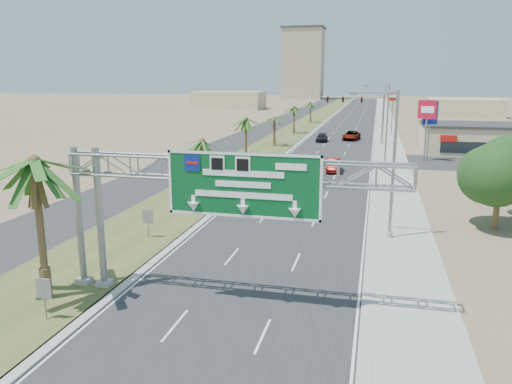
{
  "coord_description": "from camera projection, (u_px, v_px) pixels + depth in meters",
  "views": [
    {
      "loc": [
        6.26,
        -11.88,
        10.77
      ],
      "look_at": [
        -0.44,
        15.92,
        4.2
      ],
      "focal_mm": 35.0,
      "sensor_mm": 36.0,
      "label": 1
    }
  ],
  "objects": [
    {
      "name": "streetlight_mid",
      "position": [
        385.0,
        128.0,
        61.65
      ],
      "size": [
        3.27,
        0.44,
        10.0
      ],
      "color": "gray",
      "rests_on": "ground"
    },
    {
      "name": "store_building",
      "position": [
        487.0,
        140.0,
        72.16
      ],
      "size": [
        18.0,
        10.0,
        4.0
      ],
      "primitive_type": "cube",
      "color": "tan",
      "rests_on": "ground"
    },
    {
      "name": "car_right_lane",
      "position": [
        351.0,
        136.0,
        88.13
      ],
      "size": [
        3.21,
        5.78,
        1.53
      ],
      "primitive_type": "imported",
      "rotation": [
        0.0,
        0.0,
        -0.12
      ],
      "color": "gray",
      "rests_on": "ground"
    },
    {
      "name": "pole_sign_blue",
      "position": [
        430.0,
        115.0,
        65.22
      ],
      "size": [
        1.99,
        0.94,
        7.97
      ],
      "color": "gray",
      "rests_on": "ground"
    },
    {
      "name": "signal_mast",
      "position": [
        370.0,
        115.0,
        81.02
      ],
      "size": [
        10.28,
        0.71,
        8.0
      ],
      "color": "gray",
      "rests_on": "ground"
    },
    {
      "name": "palm_row_c",
      "position": [
        246.0,
        120.0,
        61.48
      ],
      "size": [
        3.99,
        3.99,
        6.75
      ],
      "color": "brown",
      "rests_on": "ground"
    },
    {
      "name": "building_distant_right",
      "position": [
        464.0,
        108.0,
        140.33
      ],
      "size": [
        20.0,
        12.0,
        5.0
      ],
      "primitive_type": "cube",
      "color": "tan",
      "rests_on": "ground"
    },
    {
      "name": "opposing_road",
      "position": [
        280.0,
        122.0,
        123.2
      ],
      "size": [
        8.0,
        300.0,
        0.02
      ],
      "primitive_type": "cube",
      "color": "#28282B",
      "rests_on": "ground"
    },
    {
      "name": "car_mid_lane",
      "position": [
        333.0,
        165.0,
        58.46
      ],
      "size": [
        2.14,
        4.86,
        1.55
      ],
      "primitive_type": "imported",
      "rotation": [
        0.0,
        0.0,
        0.11
      ],
      "color": "#680A09",
      "rests_on": "ground"
    },
    {
      "name": "median_signback_b",
      "position": [
        148.0,
        219.0,
        33.77
      ],
      "size": [
        0.75,
        0.08,
        2.08
      ],
      "color": "gray",
      "rests_on": "ground"
    },
    {
      "name": "pole_sign_red_near",
      "position": [
        427.0,
        113.0,
        64.47
      ],
      "size": [
        2.3,
        1.28,
        8.15
      ],
      "color": "gray",
      "rests_on": "ground"
    },
    {
      "name": "palm_row_b",
      "position": [
        202.0,
        142.0,
        46.49
      ],
      "size": [
        3.99,
        3.99,
        5.95
      ],
      "color": "brown",
      "rests_on": "ground"
    },
    {
      "name": "road",
      "position": [
        350.0,
        124.0,
        119.32
      ],
      "size": [
        12.0,
        300.0,
        0.02
      ],
      "primitive_type": "cube",
      "color": "#28282B",
      "rests_on": "ground"
    },
    {
      "name": "median_signback_a",
      "position": [
        44.0,
        292.0,
        22.24
      ],
      "size": [
        0.75,
        0.08,
        2.08
      ],
      "color": "gray",
      "rests_on": "ground"
    },
    {
      "name": "building_distant_left",
      "position": [
        229.0,
        100.0,
        176.3
      ],
      "size": [
        24.0,
        14.0,
        6.0
      ],
      "primitive_type": "cube",
      "color": "tan",
      "rests_on": "ground"
    },
    {
      "name": "palm_row_e",
      "position": [
        294.0,
        108.0,
        96.66
      ],
      "size": [
        3.99,
        3.99,
        6.15
      ],
      "color": "brown",
      "rests_on": "ground"
    },
    {
      "name": "streetlight_near",
      "position": [
        390.0,
        171.0,
        33.23
      ],
      "size": [
        3.27,
        0.44,
        10.0
      ],
      "color": "gray",
      "rests_on": "ground"
    },
    {
      "name": "streetlight_far",
      "position": [
        383.0,
        110.0,
        95.76
      ],
      "size": [
        3.27,
        0.44,
        10.0
      ],
      "color": "gray",
      "rests_on": "ground"
    },
    {
      "name": "tower_distant",
      "position": [
        303.0,
        64.0,
        255.36
      ],
      "size": [
        20.0,
        16.0,
        35.0
      ],
      "primitive_type": "cube",
      "color": "tan",
      "rests_on": "ground"
    },
    {
      "name": "sidewalk_right",
      "position": [
        386.0,
        124.0,
        117.37
      ],
      "size": [
        4.0,
        300.0,
        0.1
      ],
      "primitive_type": "cube",
      "color": "#9E9B93",
      "rests_on": "ground"
    },
    {
      "name": "palm_near",
      "position": [
        34.0,
        162.0,
        23.23
      ],
      "size": [
        5.7,
        5.7,
        8.35
      ],
      "color": "brown",
      "rests_on": "ground"
    },
    {
      "name": "palm_row_d",
      "position": [
        275.0,
        119.0,
        78.81
      ],
      "size": [
        3.99,
        3.99,
        5.45
      ],
      "color": "brown",
      "rests_on": "ground"
    },
    {
      "name": "car_far",
      "position": [
        322.0,
        138.0,
        85.69
      ],
      "size": [
        1.93,
        4.55,
        1.31
      ],
      "primitive_type": "imported",
      "rotation": [
        0.0,
        0.0,
        0.02
      ],
      "color": "black",
      "rests_on": "ground"
    },
    {
      "name": "car_left_lane",
      "position": [
        301.0,
        163.0,
        60.57
      ],
      "size": [
        1.98,
        4.24,
        1.4
      ],
      "primitive_type": "imported",
      "rotation": [
        0.0,
        0.0,
        -0.08
      ],
      "color": "black",
      "rests_on": "ground"
    },
    {
      "name": "pole_sign_red_far",
      "position": [
        393.0,
        100.0,
        94.36
      ],
      "size": [
        2.16,
        1.08,
        8.5
      ],
      "color": "gray",
      "rests_on": "ground"
    },
    {
      "name": "sign_gantry",
      "position": [
        213.0,
        181.0,
        23.39
      ],
      "size": [
        16.75,
        1.24,
        7.5
      ],
      "color": "gray",
      "rests_on": "ground"
    },
    {
      "name": "oak_near",
      "position": [
        501.0,
        168.0,
        35.29
      ],
      "size": [
        4.5,
        4.5,
        6.8
      ],
      "color": "brown",
      "rests_on": "ground"
    },
    {
      "name": "median_grass",
      "position": [
        308.0,
        123.0,
        121.59
      ],
      "size": [
        7.0,
        300.0,
        0.12
      ],
      "primitive_type": "cube",
      "color": "#3B5124",
      "rests_on": "ground"
    },
    {
      "name": "palm_row_f",
      "position": [
        311.0,
        103.0,
        120.44
      ],
      "size": [
        3.99,
        3.99,
        5.75
      ],
      "color": "brown",
      "rests_on": "ground"
    }
  ]
}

